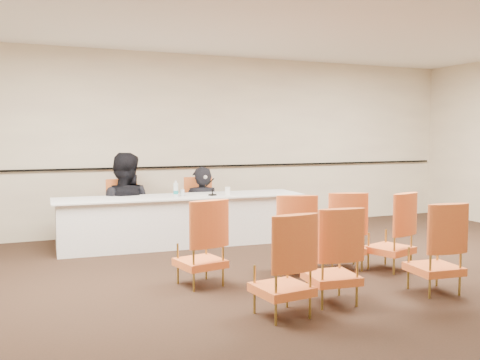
{
  "coord_description": "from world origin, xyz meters",
  "views": [
    {
      "loc": [
        -3.07,
        -4.74,
        1.62
      ],
      "look_at": [
        0.08,
        2.6,
        0.96
      ],
      "focal_mm": 40.0,
      "sensor_mm": 36.0,
      "label": 1
    }
  ],
  "objects_px": {
    "water_bottle": "(176,189)",
    "aud_chair_front_right": "(344,230)",
    "coffee_cup": "(228,191)",
    "aud_chair_back_left": "(282,264)",
    "aud_chair_back_right": "(434,247)",
    "panel_table": "(182,220)",
    "aud_chair_extra": "(390,231)",
    "panelist_second": "(124,215)",
    "aud_chair_front_mid": "(294,234)",
    "panelist_main_chair": "(202,207)",
    "drinking_glass": "(182,193)",
    "panelist_second_chair": "(124,211)",
    "aud_chair_front_left": "(200,242)",
    "panelist_main": "(202,218)",
    "microphone": "(212,186)",
    "aud_chair_back_mid": "(332,255)"
  },
  "relations": [
    {
      "from": "water_bottle",
      "to": "aud_chair_front_right",
      "type": "relative_size",
      "value": 0.25
    },
    {
      "from": "coffee_cup",
      "to": "aud_chair_front_right",
      "type": "relative_size",
      "value": 0.13
    },
    {
      "from": "aud_chair_back_left",
      "to": "aud_chair_back_right",
      "type": "distance_m",
      "value": 1.8
    },
    {
      "from": "panel_table",
      "to": "aud_chair_extra",
      "type": "relative_size",
      "value": 3.86
    },
    {
      "from": "coffee_cup",
      "to": "aud_chair_extra",
      "type": "height_order",
      "value": "aud_chair_extra"
    },
    {
      "from": "panelist_second",
      "to": "aud_chair_back_left",
      "type": "xyz_separation_m",
      "value": [
        0.64,
        -3.99,
        0.07
      ]
    },
    {
      "from": "aud_chair_back_right",
      "to": "aud_chair_front_right",
      "type": "bearing_deg",
      "value": 108.91
    },
    {
      "from": "aud_chair_front_mid",
      "to": "panelist_second",
      "type": "bearing_deg",
      "value": 136.35
    },
    {
      "from": "panelist_main_chair",
      "to": "drinking_glass",
      "type": "distance_m",
      "value": 0.8
    },
    {
      "from": "panelist_main_chair",
      "to": "panelist_second_chair",
      "type": "xyz_separation_m",
      "value": [
        -1.24,
        0.07,
        0.0
      ]
    },
    {
      "from": "panel_table",
      "to": "aud_chair_front_left",
      "type": "relative_size",
      "value": 3.86
    },
    {
      "from": "panelist_main",
      "to": "aud_chair_back_right",
      "type": "bearing_deg",
      "value": 120.92
    },
    {
      "from": "panelist_second_chair",
      "to": "aud_chair_front_mid",
      "type": "height_order",
      "value": "same"
    },
    {
      "from": "drinking_glass",
      "to": "aud_chair_front_mid",
      "type": "distance_m",
      "value": 2.24
    },
    {
      "from": "microphone",
      "to": "coffee_cup",
      "type": "bearing_deg",
      "value": -29.23
    },
    {
      "from": "aud_chair_front_right",
      "to": "panelist_second",
      "type": "bearing_deg",
      "value": 148.62
    },
    {
      "from": "water_bottle",
      "to": "coffee_cup",
      "type": "bearing_deg",
      "value": -6.05
    },
    {
      "from": "panelist_main_chair",
      "to": "aud_chair_extra",
      "type": "height_order",
      "value": "same"
    },
    {
      "from": "panel_table",
      "to": "aud_chair_back_right",
      "type": "relative_size",
      "value": 3.86
    },
    {
      "from": "drinking_glass",
      "to": "coffee_cup",
      "type": "relative_size",
      "value": 0.81
    },
    {
      "from": "aud_chair_front_left",
      "to": "aud_chair_front_right",
      "type": "relative_size",
      "value": 1.0
    },
    {
      "from": "panelist_second",
      "to": "aud_chair_extra",
      "type": "relative_size",
      "value": 2.03
    },
    {
      "from": "coffee_cup",
      "to": "water_bottle",
      "type": "bearing_deg",
      "value": 173.95
    },
    {
      "from": "drinking_glass",
      "to": "coffee_cup",
      "type": "height_order",
      "value": "coffee_cup"
    },
    {
      "from": "water_bottle",
      "to": "aud_chair_back_mid",
      "type": "relative_size",
      "value": 0.25
    },
    {
      "from": "panel_table",
      "to": "aud_chair_front_right",
      "type": "bearing_deg",
      "value": -53.38
    },
    {
      "from": "panel_table",
      "to": "microphone",
      "type": "xyz_separation_m",
      "value": [
        0.44,
        -0.14,
        0.52
      ]
    },
    {
      "from": "coffee_cup",
      "to": "aud_chair_front_right",
      "type": "distance_m",
      "value": 2.12
    },
    {
      "from": "aud_chair_front_mid",
      "to": "panelist_second_chair",
      "type": "bearing_deg",
      "value": 136.35
    },
    {
      "from": "aud_chair_front_mid",
      "to": "aud_chair_back_right",
      "type": "relative_size",
      "value": 1.0
    },
    {
      "from": "aud_chair_back_right",
      "to": "microphone",
      "type": "bearing_deg",
      "value": 117.34
    },
    {
      "from": "panelist_main_chair",
      "to": "aud_chair_back_mid",
      "type": "distance_m",
      "value": 3.77
    },
    {
      "from": "panelist_main",
      "to": "drinking_glass",
      "type": "relative_size",
      "value": 16.56
    },
    {
      "from": "panelist_main",
      "to": "aud_chair_back_left",
      "type": "xyz_separation_m",
      "value": [
        -0.6,
        -3.93,
        0.17
      ]
    },
    {
      "from": "water_bottle",
      "to": "coffee_cup",
      "type": "distance_m",
      "value": 0.79
    },
    {
      "from": "panel_table",
      "to": "aud_chair_back_left",
      "type": "distance_m",
      "value": 3.41
    },
    {
      "from": "panel_table",
      "to": "aud_chair_front_mid",
      "type": "height_order",
      "value": "aud_chair_front_mid"
    },
    {
      "from": "aud_chair_extra",
      "to": "panelist_main_chair",
      "type": "bearing_deg",
      "value": 97.91
    },
    {
      "from": "water_bottle",
      "to": "aud_chair_back_mid",
      "type": "bearing_deg",
      "value": -78.64
    },
    {
      "from": "panelist_main",
      "to": "panelist_main_chair",
      "type": "distance_m",
      "value": 0.17
    },
    {
      "from": "panelist_second",
      "to": "aud_chair_back_mid",
      "type": "height_order",
      "value": "panelist_second"
    },
    {
      "from": "aud_chair_front_left",
      "to": "aud_chair_extra",
      "type": "height_order",
      "value": "same"
    },
    {
      "from": "panelist_second_chair",
      "to": "drinking_glass",
      "type": "height_order",
      "value": "panelist_second_chair"
    },
    {
      "from": "aud_chair_front_mid",
      "to": "drinking_glass",
      "type": "bearing_deg",
      "value": 126.87
    },
    {
      "from": "coffee_cup",
      "to": "aud_chair_front_mid",
      "type": "distance_m",
      "value": 1.97
    },
    {
      "from": "aud_chair_back_left",
      "to": "aud_chair_front_left",
      "type": "bearing_deg",
      "value": 99.89
    },
    {
      "from": "aud_chair_back_mid",
      "to": "aud_chair_back_right",
      "type": "height_order",
      "value": "same"
    },
    {
      "from": "panel_table",
      "to": "panelist_main",
      "type": "xyz_separation_m",
      "value": [
        0.49,
        0.52,
        -0.06
      ]
    },
    {
      "from": "panel_table",
      "to": "microphone",
      "type": "relative_size",
      "value": 12.24
    },
    {
      "from": "aud_chair_back_right",
      "to": "panelist_main",
      "type": "bearing_deg",
      "value": 113.19
    }
  ]
}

